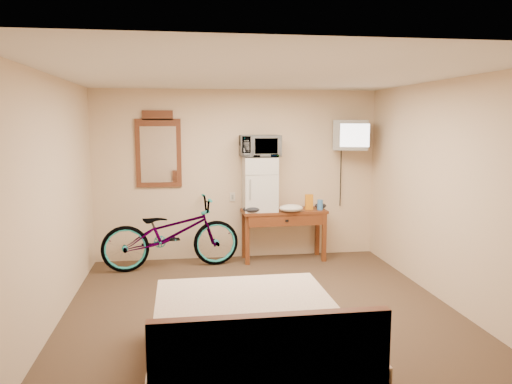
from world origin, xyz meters
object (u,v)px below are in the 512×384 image
wall_mirror (158,150)px  crt_television (350,135)px  mini_fridge (260,184)px  desk (284,219)px  bicycle (171,233)px  blue_cup (320,205)px  bed (251,346)px  microwave (260,146)px

wall_mirror → crt_television: bearing=-5.2°
mini_fridge → desk: bearing=-7.9°
crt_television → bicycle: (-2.61, -0.19, -1.34)m
blue_cup → bed: (-1.49, -3.33, -0.53)m
microwave → blue_cup: size_ratio=3.80×
desk → bed: size_ratio=0.62×
mini_fridge → bicycle: size_ratio=0.41×
desk → blue_cup: bearing=-5.0°
microwave → blue_cup: bearing=-7.5°
mini_fridge → microwave: microwave is taller
microwave → wall_mirror: (-1.44, 0.22, -0.06)m
desk → microwave: bearing=172.0°
blue_cup → bed: bed is taller
desk → microwave: (-0.35, 0.05, 1.07)m
desk → bed: 3.53m
desk → crt_television: 1.56m
desk → mini_fridge: 0.63m
desk → bicycle: size_ratio=0.66×
desk → bicycle: bearing=-174.0°
microwave → crt_television: crt_television is taller
mini_fridge → bicycle: mini_fridge is taller
crt_television → wall_mirror: bearing=174.8°
desk → crt_television: (0.98, 0.02, 1.22)m
bicycle → blue_cup: bearing=-94.8°
bicycle → bed: bicycle is taller
microwave → wall_mirror: wall_mirror is taller
desk → crt_television: bearing=1.1°
mini_fridge → wall_mirror: wall_mirror is taller
blue_cup → wall_mirror: (-2.32, 0.32, 0.80)m
crt_television → blue_cup: bearing=-171.9°
desk → wall_mirror: bearing=171.5°
blue_cup → crt_television: 1.11m
crt_television → wall_mirror: 2.79m
wall_mirror → bicycle: 1.22m
blue_cup → bicycle: (-2.16, -0.12, -0.33)m
bicycle → bed: 3.28m
bicycle → microwave: bearing=-88.3°
bicycle → bed: (0.67, -3.21, -0.20)m
microwave → blue_cup: (0.88, -0.10, -0.86)m
wall_mirror → bicycle: size_ratio=0.58×
crt_television → bed: bearing=-119.7°
crt_television → wall_mirror: (-2.77, 0.25, -0.21)m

